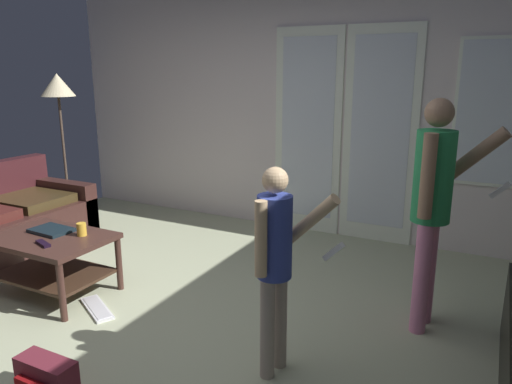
# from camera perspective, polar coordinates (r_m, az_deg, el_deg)

# --- Properties ---
(ground_plane) EXTENTS (5.67, 5.18, 0.02)m
(ground_plane) POSITION_cam_1_polar(r_m,az_deg,el_deg) (3.58, -13.11, -15.45)
(ground_plane) COLOR #A8AE8C
(wall_back_with_doors) EXTENTS (5.67, 0.09, 2.65)m
(wall_back_with_doors) POSITION_cam_1_polar(r_m,az_deg,el_deg) (5.30, 5.14, 9.31)
(wall_back_with_doors) COLOR silver
(wall_back_with_doors) RESTS_ON ground_plane
(coffee_table) EXTENTS (0.90, 0.65, 0.48)m
(coffee_table) POSITION_cam_1_polar(r_m,az_deg,el_deg) (4.15, -22.94, -6.53)
(coffee_table) COLOR #412720
(coffee_table) RESTS_ON ground_plane
(person_adult) EXTENTS (0.58, 0.43, 1.57)m
(person_adult) POSITION_cam_1_polar(r_m,az_deg,el_deg) (3.36, 20.22, -0.44)
(person_adult) COLOR pink
(person_adult) RESTS_ON ground_plane
(person_child) EXTENTS (0.48, 0.33, 1.24)m
(person_child) POSITION_cam_1_polar(r_m,az_deg,el_deg) (2.72, 2.37, -7.35)
(person_child) COLOR #A99889
(person_child) RESTS_ON ground_plane
(floor_lamp) EXTENTS (0.38, 0.38, 1.70)m
(floor_lamp) POSITION_cam_1_polar(r_m,az_deg,el_deg) (6.04, -22.31, 10.85)
(floor_lamp) COLOR #392F20
(floor_lamp) RESTS_ON ground_plane
(backpack) EXTENTS (0.35, 0.18, 0.22)m
(backpack) POSITION_cam_1_polar(r_m,az_deg,el_deg) (3.05, -23.55, -19.50)
(backpack) COLOR maroon
(backpack) RESTS_ON ground_plane
(loose_keyboard) EXTENTS (0.45, 0.33, 0.02)m
(loose_keyboard) POSITION_cam_1_polar(r_m,az_deg,el_deg) (3.90, -18.25, -12.89)
(loose_keyboard) COLOR white
(loose_keyboard) RESTS_ON ground_plane
(laptop_closed) EXTENTS (0.33, 0.24, 0.03)m
(laptop_closed) POSITION_cam_1_polar(r_m,az_deg,el_deg) (4.21, -22.98, -4.17)
(laptop_closed) COLOR black
(laptop_closed) RESTS_ON coffee_table
(cup_near_edge) EXTENTS (0.07, 0.07, 0.10)m
(cup_near_edge) POSITION_cam_1_polar(r_m,az_deg,el_deg) (4.02, -19.88, -4.16)
(cup_near_edge) COLOR gold
(cup_near_edge) RESTS_ON coffee_table
(tv_remote_black) EXTENTS (0.18, 0.10, 0.02)m
(tv_remote_black) POSITION_cam_1_polar(r_m,az_deg,el_deg) (3.93, -23.82, -5.59)
(tv_remote_black) COLOR black
(tv_remote_black) RESTS_ON coffee_table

